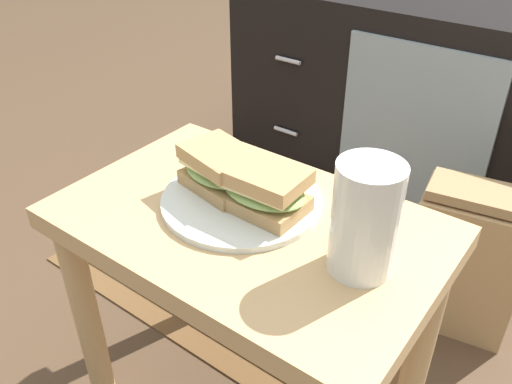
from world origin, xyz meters
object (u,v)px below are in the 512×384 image
Objects in this scene: plate at (242,200)px; beer_glass at (363,223)px; tv_cabinet at (404,96)px; sandwich_front at (220,169)px; paper_bag at (466,258)px; sandwich_back at (264,189)px.

beer_glass is (0.21, -0.03, 0.07)m from plate.
sandwich_front is at bearing -85.52° from tv_cabinet.
beer_glass is at bearing -94.84° from paper_bag.
plate is at bearing -82.87° from tv_cabinet.
sandwich_front is 0.39× the size of paper_bag.
tv_cabinet is 0.96m from sandwich_back.
plate is 0.06m from sandwich_back.
paper_bag is at bearing -51.98° from tv_cabinet.
beer_glass is at bearing -7.68° from plate.
tv_cabinet is 3.96× the size of plate.
tv_cabinet is 0.95m from sandwich_front.
paper_bag is at bearing 65.65° from sandwich_back.
paper_bag is at bearing 61.15° from plate.
sandwich_front is 0.90× the size of beer_glass.
sandwich_back is at bearing -3.84° from sandwich_front.
beer_glass reaches higher than sandwich_back.
sandwich_front and sandwich_back have the same top height.
tv_cabinet is at bearing 99.74° from sandwich_back.
tv_cabinet is 2.76× the size of paper_bag.
sandwich_front is at bearing 172.97° from beer_glass.
beer_glass is 0.61m from paper_bag.
tv_cabinet is at bearing 94.48° from sandwich_front.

